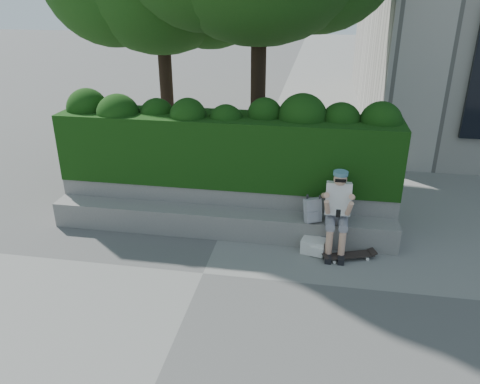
% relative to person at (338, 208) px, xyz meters
% --- Properties ---
extents(ground, '(80.00, 80.00, 0.00)m').
position_rel_person_xyz_m(ground, '(-1.97, -1.07, -0.75)').
color(ground, slate).
rests_on(ground, ground).
extents(bench_ledge, '(6.00, 0.45, 0.45)m').
position_rel_person_xyz_m(bench_ledge, '(-1.97, 0.18, -0.53)').
color(bench_ledge, gray).
rests_on(bench_ledge, ground).
extents(planter_wall, '(6.00, 0.50, 0.75)m').
position_rel_person_xyz_m(planter_wall, '(-1.97, 0.66, -0.38)').
color(planter_wall, gray).
rests_on(planter_wall, ground).
extents(hedge, '(6.00, 1.00, 1.20)m').
position_rel_person_xyz_m(hedge, '(-1.97, 0.88, 0.60)').
color(hedge, black).
rests_on(hedge, planter_wall).
extents(person, '(0.40, 0.76, 1.38)m').
position_rel_person_xyz_m(person, '(0.00, 0.00, 0.00)').
color(person, gray).
rests_on(person, ground).
extents(skateboard, '(0.81, 0.45, 0.08)m').
position_rel_person_xyz_m(skateboard, '(0.23, -0.28, -0.68)').
color(skateboard, black).
rests_on(skateboard, ground).
extents(backpack_plaid, '(0.30, 0.25, 0.39)m').
position_rel_person_xyz_m(backpack_plaid, '(-0.39, 0.08, -0.11)').
color(backpack_plaid, silver).
rests_on(backpack_plaid, bench_ledge).
extents(backpack_ground, '(0.43, 0.35, 0.25)m').
position_rel_person_xyz_m(backpack_ground, '(-0.34, -0.16, -0.63)').
color(backpack_ground, beige).
rests_on(backpack_ground, ground).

